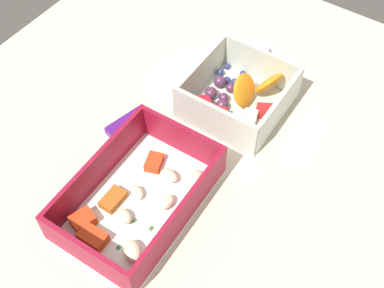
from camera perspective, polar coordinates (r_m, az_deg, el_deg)
The scene contains 5 objects.
table_surface at distance 72.30cm, azimuth 1.32°, elevation -0.82°, with size 80.00×80.00×2.00cm, color beige.
pasta_container at distance 64.94cm, azimuth -6.18°, elevation -6.21°, with size 21.12×14.08×5.91cm.
fruit_bowl at distance 74.88cm, azimuth 5.27°, elevation 5.35°, with size 14.07×13.71×6.33cm.
candy_bar at distance 74.03cm, azimuth -7.19°, elevation 2.40°, with size 7.00×2.40×1.20cm, color #51197A.
paper_cup_liner at distance 83.94cm, azimuth 7.29°, elevation 10.26°, with size 3.93×3.93×1.81cm, color white.
Camera 1 is at (-36.30, -22.48, 59.34)cm, focal length 47.02 mm.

